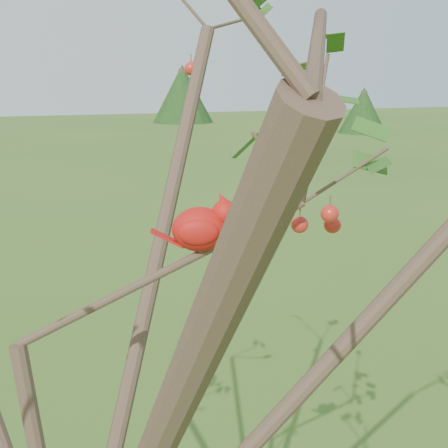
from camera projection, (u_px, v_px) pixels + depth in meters
name	position (u px, v px, depth m)	size (l,w,h in m)	color
crabapple_tree	(57.00, 279.00, 0.98)	(2.35, 2.05, 2.95)	#402F22
cardinal	(203.00, 227.00, 1.15)	(0.19, 0.12, 0.13)	#B8140F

